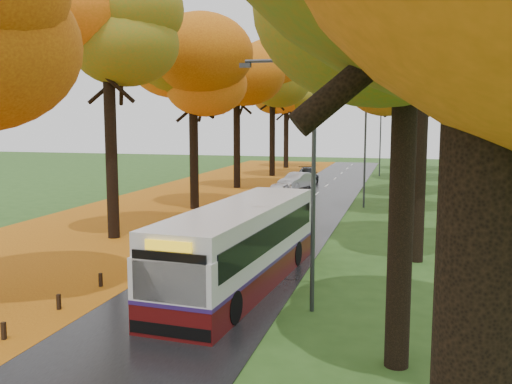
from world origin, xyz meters
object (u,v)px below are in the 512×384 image
at_px(car_white, 278,192).
at_px(car_silver, 297,181).
at_px(streetlamp_near, 306,164).
at_px(streetlamp_mid, 362,139).
at_px(streetlamp_far, 378,132).
at_px(bus, 241,244).
at_px(car_dark, 308,174).

distance_m(car_white, car_silver, 7.18).
xyz_separation_m(streetlamp_near, streetlamp_mid, (0.00, 22.00, 0.00)).
bearing_deg(streetlamp_far, streetlamp_near, -90.00).
height_order(bus, car_dark, bus).
distance_m(streetlamp_mid, bus, 20.41).
relative_size(car_white, car_dark, 0.87).
height_order(streetlamp_far, car_silver, streetlamp_far).
relative_size(streetlamp_far, car_dark, 1.83).
distance_m(streetlamp_near, bus, 4.60).
bearing_deg(car_dark, bus, -99.13).
relative_size(streetlamp_near, bus, 0.70).
distance_m(streetlamp_far, car_white, 21.66).
xyz_separation_m(car_white, car_silver, (0.07, 7.18, 0.06)).
xyz_separation_m(bus, car_dark, (-3.57, 35.37, -0.91)).
bearing_deg(streetlamp_mid, car_white, 165.15).
bearing_deg(car_silver, bus, -63.54).
xyz_separation_m(streetlamp_near, streetlamp_far, (0.00, 44.00, 0.00)).
bearing_deg(streetlamp_far, car_silver, -114.90).
bearing_deg(car_dark, streetlamp_far, 31.65).
bearing_deg(car_dark, streetlamp_mid, -82.69).
relative_size(streetlamp_mid, car_white, 2.11).
relative_size(streetlamp_mid, bus, 0.70).
distance_m(car_silver, car_dark, 6.56).
bearing_deg(streetlamp_near, car_silver, 101.23).
bearing_deg(car_dark, car_white, -104.52).
xyz_separation_m(streetlamp_near, car_silver, (-6.12, 30.82, -3.97)).
bearing_deg(car_silver, streetlamp_far, 84.81).
height_order(streetlamp_far, car_white, streetlamp_far).
distance_m(streetlamp_far, car_dark, 9.98).
relative_size(streetlamp_near, car_white, 2.11).
xyz_separation_m(streetlamp_mid, streetlamp_far, (0.00, 22.00, 0.00)).
relative_size(streetlamp_far, car_white, 2.11).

